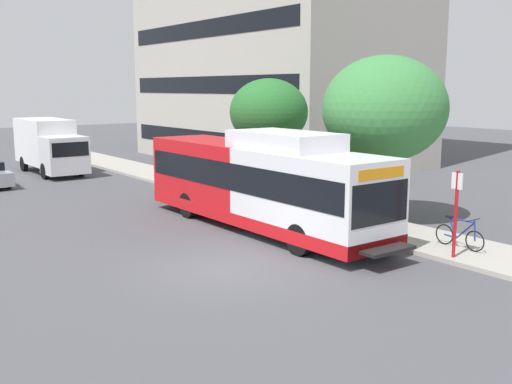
{
  "coord_description": "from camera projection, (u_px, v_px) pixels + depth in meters",
  "views": [
    {
      "loc": [
        -9.11,
        -13.67,
        5.12
      ],
      "look_at": [
        2.88,
        2.38,
        1.6
      ],
      "focal_mm": 41.67,
      "sensor_mm": 36.0,
      "label": 1
    }
  ],
  "objects": [
    {
      "name": "ground_plane",
      "position": [
        112.0,
        220.0,
        23.35
      ],
      "size": [
        120.0,
        120.0,
        0.0
      ],
      "primitive_type": "plane",
      "color": "#4C4C51"
    },
    {
      "name": "sidewalk_curb",
      "position": [
        282.0,
        205.0,
        25.89
      ],
      "size": [
        3.0,
        56.0,
        0.14
      ],
      "primitive_type": "cube",
      "color": "#A8A399",
      "rests_on": "ground"
    },
    {
      "name": "transit_bus",
      "position": [
        260.0,
        183.0,
        21.56
      ],
      "size": [
        2.58,
        12.25,
        3.65
      ],
      "color": "white",
      "rests_on": "ground"
    },
    {
      "name": "bus_stop_sign_pole",
      "position": [
        456.0,
        208.0,
        17.44
      ],
      "size": [
        0.1,
        0.36,
        2.6
      ],
      "color": "red",
      "rests_on": "sidewalk_curb"
    },
    {
      "name": "bicycle_parked",
      "position": [
        460.0,
        235.0,
        18.66
      ],
      "size": [
        0.52,
        1.76,
        1.02
      ],
      "color": "black",
      "rests_on": "sidewalk_curb"
    },
    {
      "name": "street_tree_near_stop",
      "position": [
        384.0,
        109.0,
        22.17
      ],
      "size": [
        4.66,
        4.66,
        6.19
      ],
      "color": "#4C3823",
      "rests_on": "sidewalk_curb"
    },
    {
      "name": "street_tree_mid_block",
      "position": [
        269.0,
        112.0,
        27.88
      ],
      "size": [
        3.69,
        3.69,
        5.43
      ],
      "color": "#4C3823",
      "rests_on": "sidewalk_curb"
    },
    {
      "name": "box_truck_background",
      "position": [
        49.0,
        145.0,
        35.82
      ],
      "size": [
        2.32,
        7.01,
        3.25
      ],
      "color": "silver",
      "rests_on": "ground"
    },
    {
      "name": "lattice_comm_tower",
      "position": [
        157.0,
        49.0,
        56.23
      ],
      "size": [
        1.1,
        1.1,
        26.59
      ],
      "color": "#B7B7BC",
      "rests_on": "ground"
    }
  ]
}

